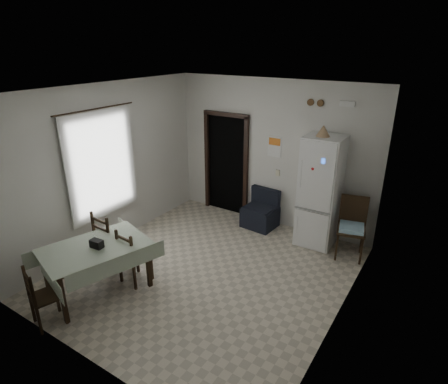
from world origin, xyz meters
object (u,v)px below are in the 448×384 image
at_px(dining_chair_far_right, 135,255).
at_px(dining_chair_far_left, 112,239).
at_px(dining_chair_near_head, 46,295).
at_px(corner_chair, 351,229).
at_px(dining_table, 98,269).
at_px(fridge, 320,192).
at_px(navy_seat, 260,209).

bearing_deg(dining_chair_far_right, dining_chair_far_left, -5.32).
distance_m(dining_chair_far_left, dining_chair_near_head, 1.47).
distance_m(corner_chair, dining_table, 4.17).
relative_size(fridge, navy_seat, 2.68).
distance_m(fridge, corner_chair, 0.84).
height_order(navy_seat, dining_chair_far_right, dining_chair_far_right).
relative_size(dining_chair_far_left, dining_chair_far_right, 1.11).
distance_m(corner_chair, dining_chair_far_left, 4.04).
bearing_deg(dining_table, dining_chair_far_left, 137.88).
xyz_separation_m(dining_table, dining_chair_near_head, (-0.01, -0.84, 0.06)).
height_order(corner_chair, dining_chair_far_right, corner_chair).
bearing_deg(fridge, dining_table, -125.96).
bearing_deg(dining_chair_far_right, fridge, -120.83).
distance_m(corner_chair, dining_chair_near_head, 4.81).
distance_m(fridge, dining_chair_far_right, 3.38).
relative_size(dining_chair_far_right, dining_chair_near_head, 1.05).
bearing_deg(dining_table, dining_chair_far_right, 77.55).
bearing_deg(dining_chair_far_left, dining_chair_far_right, 172.58).
height_order(dining_table, dining_chair_far_right, dining_chair_far_right).
bearing_deg(dining_chair_far_right, navy_seat, -100.91).
xyz_separation_m(dining_chair_far_left, dining_chair_far_right, (0.63, -0.11, -0.05)).
height_order(corner_chair, dining_chair_near_head, corner_chair).
height_order(fridge, dining_chair_far_right, fridge).
relative_size(corner_chair, dining_chair_near_head, 1.23).
bearing_deg(fridge, dining_chair_far_right, -126.77).
bearing_deg(dining_chair_far_right, corner_chair, -131.18).
height_order(dining_table, dining_chair_far_left, dining_chair_far_left).
bearing_deg(corner_chair, dining_chair_far_left, -156.60).
height_order(navy_seat, dining_table, dining_table).
height_order(corner_chair, dining_chair_far_left, corner_chair).
bearing_deg(corner_chair, dining_chair_far_right, -149.23).
xyz_separation_m(fridge, dining_chair_far_right, (-1.94, -2.71, -0.56)).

